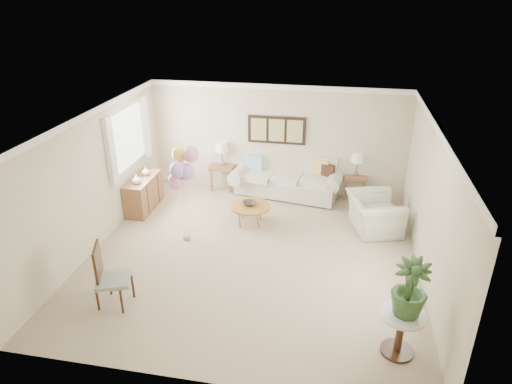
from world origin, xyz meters
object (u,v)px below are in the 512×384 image
armchair (374,213)px  balloon_cluster (182,167)px  sofa (288,179)px  accent_chair (108,275)px  coffee_table (250,207)px

armchair → balloon_cluster: bearing=91.7°
sofa → accent_chair: accent_chair is taller
armchair → accent_chair: accent_chair is taller
sofa → coffee_table: sofa is taller
armchair → accent_chair: 5.28m
armchair → balloon_cluster: size_ratio=0.57×
sofa → armchair: bearing=-35.9°
coffee_table → accent_chair: 3.42m
coffee_table → armchair: armchair is taller
sofa → accent_chair: 5.14m
armchair → accent_chair: (-4.18, -3.22, 0.17)m
accent_chair → balloon_cluster: 2.40m
armchair → accent_chair: size_ratio=1.09×
sofa → armchair: sofa is taller
accent_chair → armchair: bearing=37.6°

